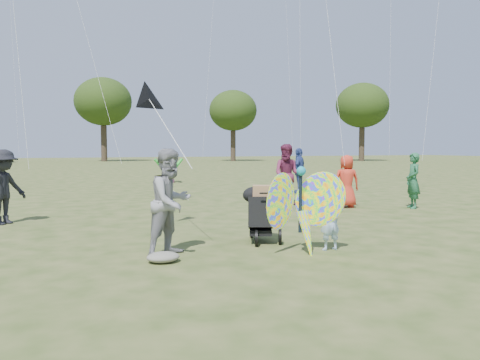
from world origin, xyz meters
The scene contains 15 objects.
ground centered at (0.00, 0.00, 0.00)m, with size 160.00×160.00×0.00m, color #51592B.
child_girl centered at (0.53, -0.93, 0.53)m, with size 0.39×0.26×1.07m, color #B4D2FF.
adult_man centered at (-2.14, -0.25, 0.89)m, with size 0.87×0.68×1.79m, color gray.
grey_bag centered at (-2.38, -0.72, 0.08)m, with size 0.52×0.43×0.17m, color gray.
crowd_a centered at (4.21, 3.94, 0.79)m, with size 0.77×0.50×1.58m, color red.
crowd_b centered at (-5.07, 4.28, 0.88)m, with size 1.14×0.65×1.76m, color black.
crowd_c centered at (5.02, 8.34, 0.89)m, with size 1.04×0.43×1.78m, color #32458B.
crowd_e centered at (2.86, 5.16, 0.96)m, with size 0.93×0.72×1.91m, color #6C2443.
crowd_f centered at (5.92, 3.03, 0.82)m, with size 0.60×0.39×1.65m, color #235F3B.
crowd_j centered at (1.54, 15.72, 0.81)m, with size 1.51×0.48×1.63m, color #A65E7F.
jogging_stroller centered at (-0.30, 0.22, 0.61)m, with size 0.77×1.14×1.09m.
butterfly_kite centered at (-0.05, -1.01, 0.74)m, with size 1.74×0.75×1.69m.
delta_kite_rig centered at (-2.04, 2.06, 2.82)m, with size 0.89×2.55×1.80m.
alien_kite centered at (-0.30, 7.93, 0.97)m, with size 1.12×0.69×1.74m.
tree_line centered at (3.67, 44.99, 6.86)m, with size 91.78×33.60×10.79m.
Camera 1 is at (-3.92, -7.91, 1.81)m, focal length 35.00 mm.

